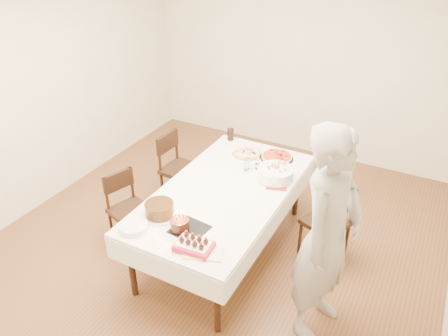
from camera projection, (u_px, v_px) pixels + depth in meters
The scene contains 22 objects.
floor at pixel (216, 244), 4.69m from camera, with size 5.00×5.00×0.00m, color #56341D.
wall_back at pixel (305, 60), 5.90m from camera, with size 4.50×0.04×2.70m, color beige.
wall_left at pixel (41, 90), 4.91m from camera, with size 0.04×5.00×2.70m, color beige.
dining_table at pixel (224, 221), 4.43m from camera, with size 1.14×2.14×0.75m, color white.
chair_right_savory at pixel (326, 222), 4.35m from camera, with size 0.43×0.43×0.83m, color black, non-canonical shape.
chair_left_savory at pixel (182, 170), 5.19m from camera, with size 0.45×0.45×0.87m, color black, non-canonical shape.
chair_left_dessert at pixel (131, 211), 4.53m from camera, with size 0.41×0.41×0.81m, color black, non-canonical shape.
person at pixel (328, 237), 3.34m from camera, with size 0.69×0.45×1.88m, color #A7A29D.
pizza_white at pixel (247, 153), 4.85m from camera, with size 0.34×0.34×0.04m, color beige.
pizza_pepperoni at pixel (277, 157), 4.76m from camera, with size 0.36×0.36×0.04m, color red.
red_placemat at pixel (277, 185), 4.32m from camera, with size 0.20×0.20×0.01m, color #B21E1E.
pasta_bowl at pixel (275, 173), 4.38m from camera, with size 0.36×0.36×0.12m, color white.
taper_candle at pixel (258, 156), 4.52m from camera, with size 0.06×0.06×0.30m, color white.
shaker_pair at pixel (246, 165), 4.53m from camera, with size 0.10×0.10×0.12m, color white, non-canonical shape.
cola_glass at pixel (231, 134), 5.13m from camera, with size 0.08×0.08×0.14m, color black.
layer_cake at pixel (159, 209), 3.86m from camera, with size 0.33×0.33×0.13m, color #361F0D.
cake_board at pixel (190, 230), 3.72m from camera, with size 0.28×0.28×0.01m, color black.
birthday_cake at pixel (180, 221), 3.67m from camera, with size 0.16×0.16×0.16m, color #3E1B10.
strawberry_box at pixel (194, 245), 3.49m from camera, with size 0.30×0.20×0.08m, color red, non-canonical shape.
box_lid at pixel (204, 252), 3.47m from camera, with size 0.31×0.21×0.03m, color beige.
plate_stack at pixel (133, 227), 3.71m from camera, with size 0.25×0.25×0.05m, color white.
china_plate at pixel (152, 219), 3.84m from camera, with size 0.19×0.19×0.01m, color white.
Camera 1 is at (1.78, -3.15, 3.10)m, focal length 35.00 mm.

